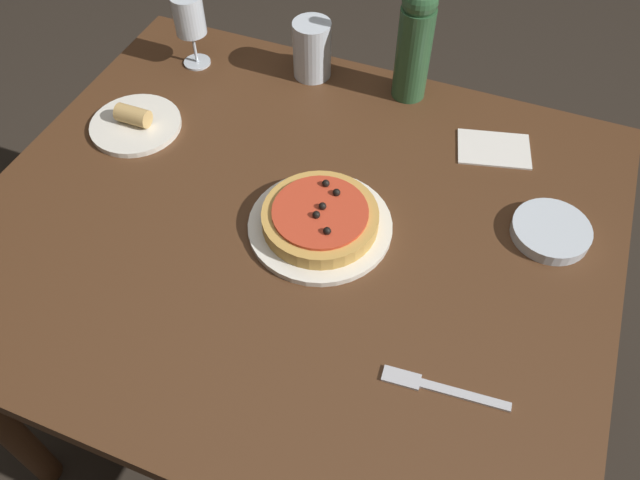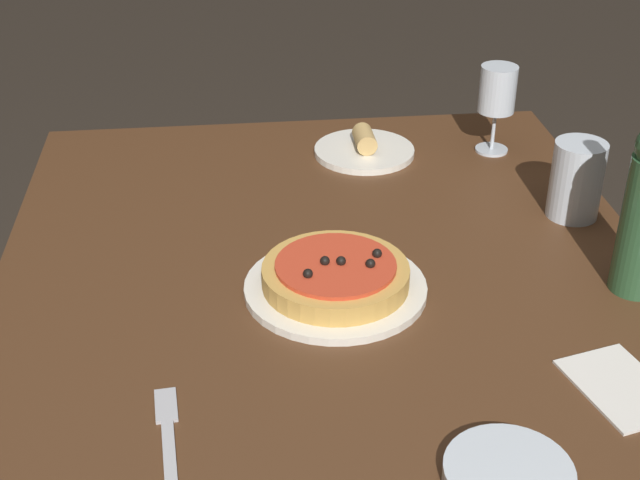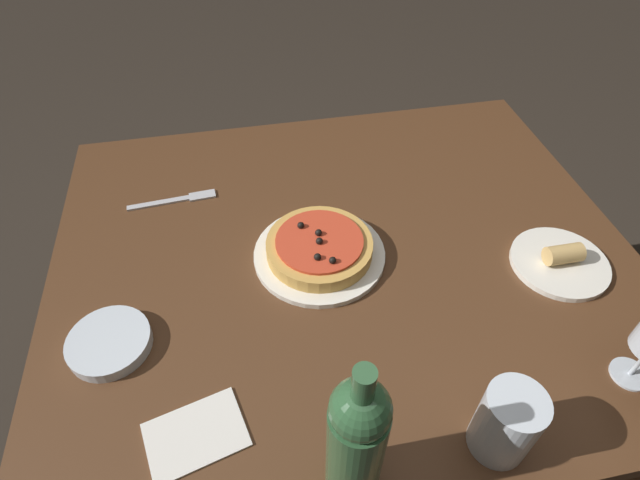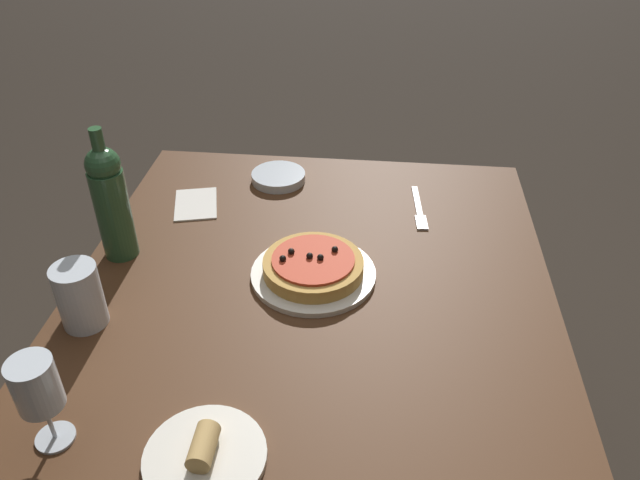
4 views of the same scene
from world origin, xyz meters
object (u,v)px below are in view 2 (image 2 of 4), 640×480
object	(u,v)px
dinner_plate	(335,288)
side_plate	(364,149)
side_bowl	(508,476)
water_cup	(576,180)
wine_glass	(497,92)
fork	(168,436)
dining_table	(331,324)
pizza	(335,274)

from	to	relation	value
dinner_plate	side_plate	distance (m)	0.47
side_bowl	side_plate	world-z (taller)	side_plate
dinner_plate	water_cup	xyz separation A→B (m)	(0.18, -0.42, 0.06)
wine_glass	fork	bearing A→B (deg)	141.22
dining_table	water_cup	bearing A→B (deg)	-72.47
water_cup	side_bowl	size ratio (longest dim) A/B	0.92
fork	side_bowl	bearing A→B (deg)	-111.79
dining_table	side_bowl	xyz separation A→B (m)	(-0.44, -0.14, 0.11)
dining_table	side_plate	xyz separation A→B (m)	(0.41, -0.11, 0.10)
dinner_plate	side_bowl	size ratio (longest dim) A/B	1.87
dinner_plate	side_bowl	distance (m)	0.41
dinner_plate	wine_glass	size ratio (longest dim) A/B	1.57
wine_glass	water_cup	world-z (taller)	wine_glass
wine_glass	water_cup	distance (m)	0.27
pizza	side_plate	bearing A→B (deg)	-13.85
side_plate	side_bowl	bearing A→B (deg)	-178.42
pizza	fork	distance (m)	0.36
dining_table	fork	size ratio (longest dim) A/B	5.95
wine_glass	fork	xyz separation A→B (m)	(-0.72, 0.58, -0.12)
dining_table	fork	world-z (taller)	fork
water_cup	side_plate	distance (m)	0.41
side_plate	fork	bearing A→B (deg)	155.24
pizza	side_bowl	distance (m)	0.41
water_cup	side_bowl	world-z (taller)	water_cup
side_plate	dining_table	bearing A→B (deg)	164.47
side_bowl	fork	size ratio (longest dim) A/B	0.72
dining_table	side_plate	distance (m)	0.43
pizza	side_plate	world-z (taller)	pizza
side_plate	water_cup	bearing A→B (deg)	-132.15
fork	dining_table	bearing A→B (deg)	-39.16
dining_table	water_cup	world-z (taller)	water_cup
pizza	side_bowl	xyz separation A→B (m)	(-0.39, -0.14, -0.02)
wine_glass	fork	world-z (taller)	wine_glass
dining_table	dinner_plate	distance (m)	0.11
water_cup	dinner_plate	bearing A→B (deg)	113.85
wine_glass	dining_table	bearing A→B (deg)	137.95
dinner_plate	pizza	size ratio (longest dim) A/B	1.25
pizza	fork	size ratio (longest dim) A/B	1.08
dining_table	pizza	world-z (taller)	pizza
wine_glass	side_plate	xyz separation A→B (m)	(0.01, 0.24, -0.11)
side_bowl	side_plate	xyz separation A→B (m)	(0.85, 0.02, -0.00)
dining_table	side_plate	size ratio (longest dim) A/B	6.16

